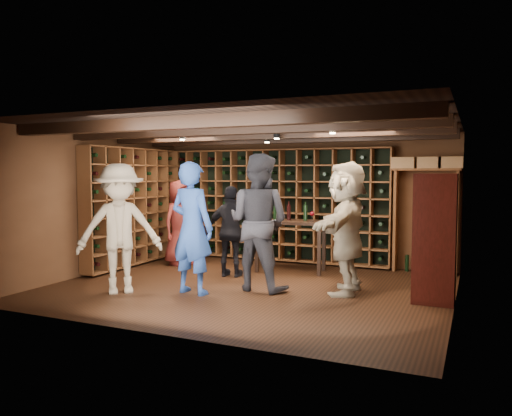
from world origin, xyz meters
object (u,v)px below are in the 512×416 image
at_px(guest_red_floral, 180,222).
at_px(guest_beige, 346,228).
at_px(man_blue_shirt, 192,228).
at_px(man_grey_suit, 258,222).
at_px(display_cabinet, 434,241).
at_px(guest_khaki, 120,229).
at_px(tasting_table, 291,227).
at_px(guest_woman_black, 232,231).

distance_m(guest_red_floral, guest_beige, 3.65).
distance_m(man_blue_shirt, man_grey_suit, 1.02).
xyz_separation_m(display_cabinet, guest_red_floral, (-4.75, 1.02, -0.03)).
bearing_deg(guest_khaki, man_blue_shirt, -21.65).
xyz_separation_m(man_grey_suit, tasting_table, (-0.03, 1.52, -0.22)).
height_order(man_blue_shirt, man_grey_suit, man_grey_suit).
relative_size(guest_khaki, tasting_table, 1.48).
bearing_deg(display_cabinet, man_grey_suit, -173.68).
bearing_deg(man_grey_suit, guest_beige, -159.84).
relative_size(guest_red_floral, guest_khaki, 0.86).
height_order(man_blue_shirt, guest_beige, guest_beige).
distance_m(display_cabinet, guest_beige, 1.24).
relative_size(display_cabinet, man_blue_shirt, 0.90).
relative_size(man_blue_shirt, guest_khaki, 1.01).
distance_m(man_blue_shirt, tasting_table, 2.29).
distance_m(man_grey_suit, guest_beige, 1.32).
xyz_separation_m(display_cabinet, guest_khaki, (-4.32, -1.32, 0.11)).
bearing_deg(guest_beige, man_blue_shirt, -66.98).
distance_m(guest_red_floral, guest_woman_black, 1.55).
relative_size(display_cabinet, man_grey_suit, 0.84).
bearing_deg(display_cabinet, guest_khaki, -163.05).
xyz_separation_m(man_blue_shirt, guest_khaki, (-1.00, -0.40, -0.01)).
bearing_deg(guest_woman_black, guest_red_floral, -31.17).
bearing_deg(man_grey_suit, guest_red_floral, -24.15).
bearing_deg(tasting_table, guest_woman_black, -139.65).
bearing_deg(guest_red_floral, guest_woman_black, -99.48).
height_order(display_cabinet, guest_red_floral, display_cabinet).
height_order(man_grey_suit, guest_woman_black, man_grey_suit).
bearing_deg(guest_woman_black, display_cabinet, 164.93).
distance_m(display_cabinet, man_blue_shirt, 3.44).
xyz_separation_m(guest_red_floral, guest_woman_black, (1.43, -0.61, -0.04)).
distance_m(guest_red_floral, guest_khaki, 2.38).
height_order(guest_khaki, tasting_table, guest_khaki).
distance_m(man_grey_suit, guest_red_floral, 2.59).
xyz_separation_m(guest_woman_black, guest_khaki, (-0.99, -1.72, 0.18)).
xyz_separation_m(man_blue_shirt, guest_woman_black, (-0.01, 1.32, -0.19)).
bearing_deg(tasting_table, man_blue_shirt, -116.31).
relative_size(guest_red_floral, tasting_table, 1.27).
bearing_deg(man_blue_shirt, man_grey_suit, -134.33).
bearing_deg(man_blue_shirt, guest_khaki, 29.18).
bearing_deg(guest_khaki, tasting_table, 11.79).
bearing_deg(man_blue_shirt, guest_red_floral, -46.13).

